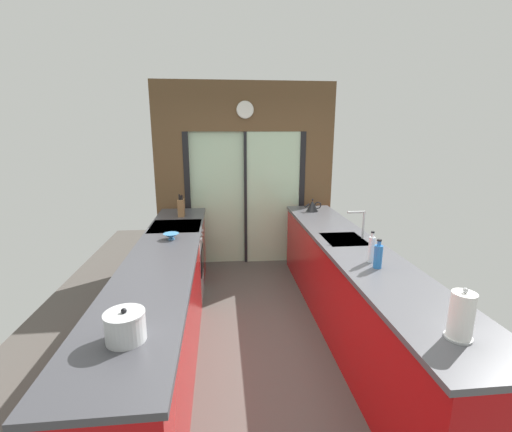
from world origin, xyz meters
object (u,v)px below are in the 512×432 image
(stock_pot, at_px, (125,326))
(soap_bottle_far, at_px, (371,249))
(knife_block, at_px, (181,208))
(paper_towel_roll, at_px, (461,316))
(kettle, at_px, (312,206))
(soap_bottle_near, at_px, (378,256))
(oven_range, at_px, (178,263))
(mixing_bowl, at_px, (171,236))

(stock_pot, distance_m, soap_bottle_far, 2.03)
(knife_block, height_order, paper_towel_roll, paper_towel_roll)
(kettle, distance_m, soap_bottle_near, 2.07)
(soap_bottle_near, bearing_deg, kettle, 89.95)
(knife_block, xyz_separation_m, kettle, (1.78, 0.11, -0.04))
(oven_range, bearing_deg, paper_towel_roll, -54.12)
(soap_bottle_far, bearing_deg, oven_range, 143.00)
(stock_pot, height_order, kettle, stock_pot)
(soap_bottle_near, bearing_deg, oven_range, 140.44)
(mixing_bowl, bearing_deg, knife_block, 90.00)
(stock_pot, height_order, soap_bottle_near, soap_bottle_near)
(soap_bottle_near, distance_m, paper_towel_roll, 1.00)
(stock_pot, xyz_separation_m, soap_bottle_near, (1.78, 0.84, 0.02))
(stock_pot, height_order, paper_towel_roll, paper_towel_roll)
(kettle, bearing_deg, soap_bottle_far, -90.05)
(soap_bottle_far, bearing_deg, kettle, 89.95)
(knife_block, bearing_deg, kettle, 3.42)
(soap_bottle_far, distance_m, paper_towel_roll, 1.13)
(oven_range, bearing_deg, mixing_bowl, -88.01)
(kettle, xyz_separation_m, paper_towel_roll, (-0.00, -3.07, 0.05))
(oven_range, xyz_separation_m, soap_bottle_near, (1.80, -1.49, 0.57))
(mixing_bowl, distance_m, stock_pot, 1.79)
(soap_bottle_far, bearing_deg, knife_block, 134.18)
(knife_block, relative_size, soap_bottle_near, 1.21)
(oven_range, xyz_separation_m, kettle, (1.80, 0.58, 0.54))
(knife_block, relative_size, kettle, 1.21)
(knife_block, bearing_deg, soap_bottle_near, -47.79)
(mixing_bowl, bearing_deg, oven_range, 91.99)
(mixing_bowl, height_order, stock_pot, stock_pot)
(stock_pot, xyz_separation_m, paper_towel_roll, (1.78, -0.16, 0.05))
(knife_block, bearing_deg, soap_bottle_far, -45.82)
(soap_bottle_near, bearing_deg, soap_bottle_far, 90.00)
(stock_pot, relative_size, kettle, 0.89)
(paper_towel_roll, bearing_deg, stock_pot, 174.76)
(kettle, height_order, soap_bottle_near, soap_bottle_near)
(stock_pot, xyz_separation_m, soap_bottle_far, (1.78, 0.97, 0.04))
(knife_block, distance_m, kettle, 1.79)
(oven_range, bearing_deg, soap_bottle_far, -37.00)
(kettle, xyz_separation_m, soap_bottle_near, (-0.00, -2.07, 0.03))
(mixing_bowl, relative_size, paper_towel_roll, 0.55)
(oven_range, relative_size, paper_towel_roll, 3.13)
(knife_block, xyz_separation_m, stock_pot, (0.00, -2.80, -0.03))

